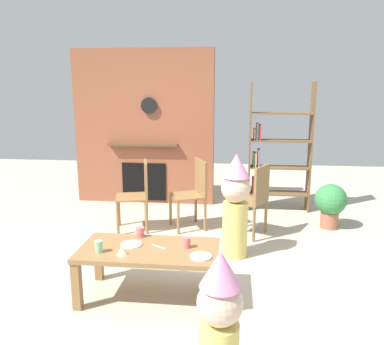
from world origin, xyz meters
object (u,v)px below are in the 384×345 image
Objects in this scene: paper_cup_near_right at (187,243)px; dining_chair_left at (139,191)px; paper_plate_rear at (131,244)px; coffee_table at (149,256)px; dining_chair_right at (254,196)px; birthday_cake_slice at (122,250)px; paper_cup_center at (99,246)px; paper_plate_front at (201,256)px; child_with_cone_hat at (220,325)px; child_in_pink at (236,203)px; dining_chair_middle at (194,190)px; bookshelf at (275,151)px; potted_plant_tall at (331,202)px; paper_cup_near_left at (140,232)px.

dining_chair_left is (-0.82, 1.60, 0.01)m from paper_cup_near_right.
paper_cup_near_right is at bearing -0.46° from paper_plate_rear.
dining_chair_right is at bearing 58.34° from coffee_table.
birthday_cake_slice is at bearing -95.94° from paper_plate_rear.
paper_cup_center is (-0.72, -0.17, 0.00)m from paper_cup_near_right.
coffee_table is 0.49m from paper_plate_front.
birthday_cake_slice is 0.11× the size of child_with_cone_hat.
birthday_cake_slice is (-0.02, -0.20, 0.03)m from paper_plate_rear.
child_in_pink is 1.26× the size of dining_chair_left.
paper_cup_center is at bearing 172.74° from birthday_cake_slice.
dining_chair_left is 1.00× the size of dining_chair_right.
dining_chair_middle is (-0.12, 1.76, 0.01)m from paper_cup_near_right.
child_in_pink is (0.28, 1.09, 0.14)m from paper_plate_front.
child_with_cone_hat is (-0.67, -3.84, -0.39)m from bookshelf.
dining_chair_middle is 1.79m from potted_plant_tall.
child_in_pink is at bearing 96.57° from dining_chair_right.
birthday_cake_slice is at bearing -177.91° from paper_plate_front.
birthday_cake_slice is at bearing -117.61° from bookshelf.
paper_plate_front is 1.78m from dining_chair_right.
paper_plate_rear is 0.21m from birthday_cake_slice.
potted_plant_tall is at bearing 49.28° from paper_cup_near_right.
dining_chair_left and dining_chair_right have the same top height.
paper_cup_near_right is 2.54m from potted_plant_tall.
child_with_cone_hat is at bearing -79.01° from paper_plate_front.
dining_chair_middle is at bearing -109.91° from child_in_pink.
bookshelf is 3.36m from paper_cup_center.
birthday_cake_slice is 3.04m from potted_plant_tall.
dining_chair_right reaches higher than birthday_cake_slice.
birthday_cake_slice is 2.00m from dining_chair_middle.
child_with_cone_hat is (1.05, -0.98, -0.01)m from paper_cup_center.
birthday_cake_slice is at bearing -140.10° from coffee_table.
potted_plant_tall is at bearing -53.67° from child_with_cone_hat.
dining_chair_left is at bearing -81.49° from child_in_pink.
paper_cup_near_left and paper_cup_near_right have the same top height.
paper_plate_front is 0.20× the size of dining_chair_right.
child_in_pink reaches higher than paper_cup_near_left.
paper_plate_front is 0.65m from birthday_cake_slice.
bookshelf is 19.00× the size of birthday_cake_slice.
paper_cup_near_left is at bearing -13.26° from child_in_pink.
dining_chair_middle is (-0.26, 1.93, 0.05)m from paper_plate_front.
coffee_table is 12.98× the size of paper_cup_near_right.
potted_plant_tall is at bearing 167.13° from child_in_pink.
dining_chair_right is (0.23, 0.62, -0.09)m from child_in_pink.
dining_chair_left is at bearing 99.66° from birthday_cake_slice.
child_in_pink is (0.91, 0.90, 0.14)m from paper_plate_rear.
paper_plate_front is (0.46, -0.13, 0.08)m from coffee_table.
child_in_pink reaches higher than paper_plate_rear.
paper_plate_rear is (0.23, 0.18, -0.04)m from paper_cup_center.
bookshelf is 2.11× the size of dining_chair_middle.
child_with_cone_hat reaches higher than paper_cup_near_left.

